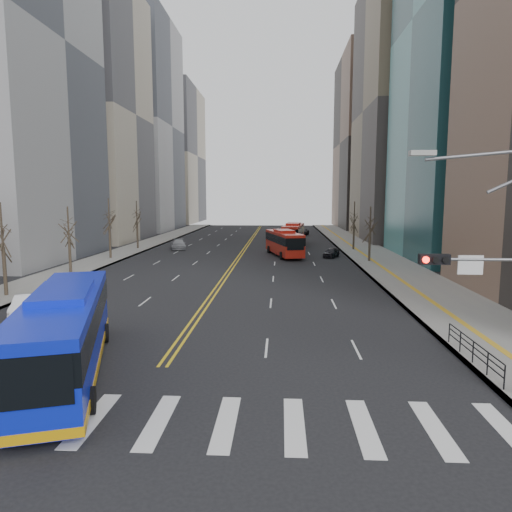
% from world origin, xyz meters
% --- Properties ---
extents(ground, '(220.00, 220.00, 0.00)m').
position_xyz_m(ground, '(0.00, 0.00, 0.00)').
color(ground, black).
extents(sidewalk_right, '(7.00, 130.00, 0.15)m').
position_xyz_m(sidewalk_right, '(17.50, 45.00, 0.07)').
color(sidewalk_right, gray).
rests_on(sidewalk_right, ground).
extents(sidewalk_left, '(5.00, 130.00, 0.15)m').
position_xyz_m(sidewalk_left, '(-16.50, 45.00, 0.07)').
color(sidewalk_left, gray).
rests_on(sidewalk_left, ground).
extents(crosswalk, '(26.70, 4.00, 0.01)m').
position_xyz_m(crosswalk, '(0.00, 0.00, 0.01)').
color(crosswalk, silver).
rests_on(crosswalk, ground).
extents(centerline, '(0.55, 100.00, 0.01)m').
position_xyz_m(centerline, '(0.00, 55.00, 0.01)').
color(centerline, gold).
rests_on(centerline, ground).
extents(office_towers, '(83.00, 134.00, 58.00)m').
position_xyz_m(office_towers, '(0.12, 68.51, 23.92)').
color(office_towers, gray).
rests_on(office_towers, ground).
extents(signal_mast, '(5.37, 0.37, 9.39)m').
position_xyz_m(signal_mast, '(13.77, 2.00, 4.86)').
color(signal_mast, slate).
rests_on(signal_mast, ground).
extents(pedestrian_railing, '(0.06, 6.06, 1.02)m').
position_xyz_m(pedestrian_railing, '(14.30, 6.00, 0.82)').
color(pedestrian_railing, black).
rests_on(pedestrian_railing, sidewalk_right).
extents(street_trees, '(35.20, 47.20, 7.60)m').
position_xyz_m(street_trees, '(-7.18, 34.55, 4.87)').
color(street_trees, '#32271E').
rests_on(street_trees, ground).
extents(blue_bus, '(6.74, 13.43, 3.82)m').
position_xyz_m(blue_bus, '(-3.98, 4.00, 2.00)').
color(blue_bus, '#0E21D5').
rests_on(blue_bus, ground).
extents(red_bus_near, '(5.17, 11.20, 3.47)m').
position_xyz_m(red_bus_near, '(5.82, 45.11, 1.93)').
color(red_bus_near, red).
rests_on(red_bus_near, ground).
extents(red_bus_far, '(4.07, 11.58, 3.59)m').
position_xyz_m(red_bus_far, '(7.40, 58.94, 2.00)').
color(red_bus_far, red).
rests_on(red_bus_far, ground).
extents(car_white, '(2.54, 4.21, 1.31)m').
position_xyz_m(car_white, '(-11.44, 13.84, 0.66)').
color(car_white, white).
rests_on(car_white, ground).
extents(car_dark_mid, '(2.72, 3.87, 1.22)m').
position_xyz_m(car_dark_mid, '(11.94, 44.10, 0.61)').
color(car_dark_mid, black).
rests_on(car_dark_mid, ground).
extents(car_silver, '(3.23, 5.37, 1.46)m').
position_xyz_m(car_silver, '(-9.84, 51.99, 0.73)').
color(car_silver, gray).
rests_on(car_silver, ground).
extents(car_dark_far, '(3.22, 5.05, 1.30)m').
position_xyz_m(car_dark_far, '(9.70, 77.81, 0.65)').
color(car_dark_far, black).
rests_on(car_dark_far, ground).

